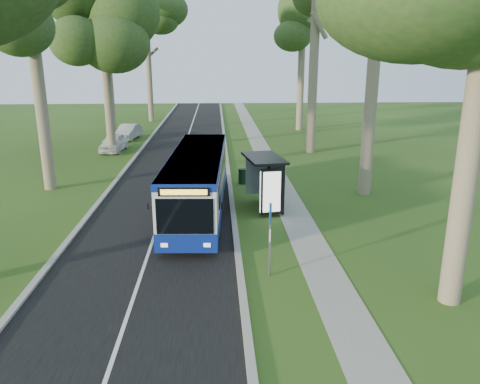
# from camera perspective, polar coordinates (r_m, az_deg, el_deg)

# --- Properties ---
(ground) EXTENTS (120.00, 120.00, 0.00)m
(ground) POSITION_cam_1_polar(r_m,az_deg,el_deg) (20.31, -0.54, -5.29)
(ground) COLOR #2C4D18
(ground) RESTS_ON ground
(road) EXTENTS (7.00, 100.00, 0.02)m
(road) POSITION_cam_1_polar(r_m,az_deg,el_deg) (29.95, -8.08, 1.66)
(road) COLOR black
(road) RESTS_ON ground
(kerb_east) EXTENTS (0.25, 100.00, 0.12)m
(kerb_east) POSITION_cam_1_polar(r_m,az_deg,el_deg) (29.82, -1.36, 1.86)
(kerb_east) COLOR #9E9B93
(kerb_east) RESTS_ON ground
(kerb_west) EXTENTS (0.25, 100.00, 0.12)m
(kerb_west) POSITION_cam_1_polar(r_m,az_deg,el_deg) (30.45, -14.65, 1.63)
(kerb_west) COLOR #9E9B93
(kerb_west) RESTS_ON ground
(centre_line) EXTENTS (0.12, 100.00, 0.00)m
(centre_line) POSITION_cam_1_polar(r_m,az_deg,el_deg) (29.94, -8.08, 1.68)
(centre_line) COLOR white
(centre_line) RESTS_ON road
(footpath) EXTENTS (1.50, 100.00, 0.02)m
(footpath) POSITION_cam_1_polar(r_m,az_deg,el_deg) (30.06, 4.36, 1.83)
(footpath) COLOR gray
(footpath) RESTS_ON ground
(bus) EXTENTS (2.93, 11.47, 3.01)m
(bus) POSITION_cam_1_polar(r_m,az_deg,el_deg) (22.73, -5.17, 1.14)
(bus) COLOR silver
(bus) RESTS_ON ground
(bus_stop_sign) EXTENTS (0.11, 0.38, 2.67)m
(bus_stop_sign) POSITION_cam_1_polar(r_m,az_deg,el_deg) (16.14, 3.69, -4.82)
(bus_stop_sign) COLOR gray
(bus_stop_sign) RESTS_ON ground
(bus_shelter) EXTENTS (2.15, 3.32, 2.66)m
(bus_shelter) POSITION_cam_1_polar(r_m,az_deg,el_deg) (23.01, 3.39, 2.18)
(bus_shelter) COLOR black
(bus_shelter) RESTS_ON ground
(litter_bin) EXTENTS (0.52, 0.52, 0.90)m
(litter_bin) POSITION_cam_1_polar(r_m,az_deg,el_deg) (28.36, 0.28, 1.94)
(litter_bin) COLOR black
(litter_bin) RESTS_ON ground
(car_white) EXTENTS (1.89, 4.17, 1.39)m
(car_white) POSITION_cam_1_polar(r_m,az_deg,el_deg) (39.62, -15.15, 5.82)
(car_white) COLOR silver
(car_white) RESTS_ON ground
(car_silver) EXTENTS (2.08, 4.37, 1.38)m
(car_silver) POSITION_cam_1_polar(r_m,az_deg,el_deg) (45.05, -13.46, 7.13)
(car_silver) COLOR #B4B6BC
(car_silver) RESTS_ON ground
(tree_west_c) EXTENTS (5.20, 5.20, 14.55)m
(tree_west_c) POSITION_cam_1_polar(r_m,az_deg,el_deg) (37.94, -16.55, 20.62)
(tree_west_c) COLOR #7A6B56
(tree_west_c) RESTS_ON ground
(tree_west_d) EXTENTS (5.20, 5.20, 15.89)m
(tree_west_d) POSITION_cam_1_polar(r_m,az_deg,el_deg) (48.18, -16.27, 20.73)
(tree_west_d) COLOR #7A6B56
(tree_west_d) RESTS_ON ground
(tree_west_e) EXTENTS (5.20, 5.20, 13.64)m
(tree_west_e) POSITION_cam_1_polar(r_m,az_deg,el_deg) (57.47, -11.27, 18.55)
(tree_west_e) COLOR #7A6B56
(tree_west_e) RESTS_ON ground
(tree_east_d) EXTENTS (5.20, 5.20, 15.61)m
(tree_east_d) POSITION_cam_1_polar(r_m,az_deg,el_deg) (49.84, 7.70, 20.79)
(tree_east_d) COLOR #7A6B56
(tree_east_d) RESTS_ON ground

